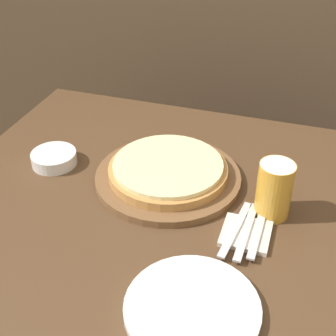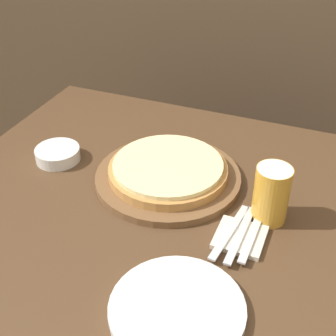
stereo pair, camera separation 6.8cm
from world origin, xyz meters
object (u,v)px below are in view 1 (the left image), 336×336
(fork, at_px, (235,229))
(dinner_knife, at_px, (246,231))
(dinner_plate, at_px, (192,308))
(side_bowl, at_px, (54,158))
(beer_glass, at_px, (274,188))
(pizza_on_board, at_px, (168,173))
(spoon, at_px, (257,233))

(fork, height_order, dinner_knife, same)
(dinner_plate, height_order, side_bowl, side_bowl)
(beer_glass, bearing_deg, dinner_plate, -106.95)
(fork, bearing_deg, side_bowl, 166.73)
(dinner_plate, bearing_deg, fork, 81.64)
(pizza_on_board, xyz_separation_m, fork, (0.21, -0.15, -0.01))
(dinner_knife, bearing_deg, side_bowl, 167.30)
(side_bowl, xyz_separation_m, fork, (0.54, -0.13, -0.00))
(side_bowl, relative_size, dinner_knife, 0.62)
(beer_glass, relative_size, dinner_knife, 0.70)
(dinner_plate, distance_m, side_bowl, 0.62)
(pizza_on_board, bearing_deg, spoon, -29.81)
(beer_glass, height_order, fork, beer_glass)
(side_bowl, bearing_deg, spoon, -12.18)
(beer_glass, bearing_deg, side_bowl, 177.24)
(dinner_knife, distance_m, spoon, 0.02)
(side_bowl, relative_size, spoon, 0.73)
(dinner_plate, distance_m, fork, 0.24)
(pizza_on_board, xyz_separation_m, beer_glass, (0.28, -0.05, 0.05))
(beer_glass, xyz_separation_m, dinner_knife, (-0.04, -0.10, -0.06))
(pizza_on_board, xyz_separation_m, dinner_plate, (0.18, -0.39, -0.02))
(pizza_on_board, height_order, beer_glass, beer_glass)
(pizza_on_board, bearing_deg, dinner_knife, -32.36)
(dinner_plate, bearing_deg, dinner_knife, 75.95)
(dinner_plate, relative_size, dinner_knife, 1.31)
(pizza_on_board, distance_m, dinner_plate, 0.43)
(dinner_plate, height_order, fork, dinner_plate)
(dinner_knife, bearing_deg, spoon, 0.00)
(pizza_on_board, distance_m, side_bowl, 0.33)
(pizza_on_board, relative_size, spoon, 2.25)
(dinner_knife, bearing_deg, beer_glass, 66.27)
(beer_glass, relative_size, spoon, 0.83)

